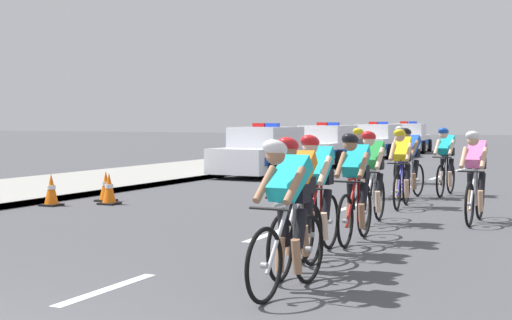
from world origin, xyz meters
name	(u,v)px	position (x,y,z in m)	size (l,w,h in m)	color
sidewalk_slab	(114,178)	(-7.95, 14.00, 0.06)	(4.26, 60.00, 0.12)	#A3A099
kerb_edge	(177,181)	(-5.90, 14.00, 0.07)	(0.16, 60.00, 0.13)	#9E9E99
lane_markings_centre	(352,206)	(0.00, 10.81, 0.00)	(0.14, 25.60, 0.01)	white
cyclist_lead	(287,214)	(1.71, 3.42, 0.79)	(0.43, 1.72, 1.56)	black
cyclist_second	(296,203)	(1.44, 4.34, 0.79)	(0.42, 1.72, 1.56)	black
cyclist_third	(317,193)	(1.25, 5.50, 0.79)	(0.42, 1.72, 1.56)	black
cyclist_fourth	(355,186)	(1.38, 6.65, 0.79)	(0.42, 1.72, 1.56)	black
cyclist_fifth	(372,176)	(1.08, 8.53, 0.79)	(0.43, 1.72, 1.56)	black
cyclist_sixth	(475,176)	(2.58, 9.37, 0.79)	(0.42, 1.72, 1.56)	black
cyclist_seventh	(402,167)	(0.94, 11.02, 0.79)	(0.44, 1.72, 1.56)	black
cyclist_eighth	(362,162)	(-0.26, 12.30, 0.79)	(0.42, 1.72, 1.56)	black
cyclist_ninth	(410,162)	(0.66, 12.81, 0.79)	(0.46, 1.72, 1.56)	black
cyclist_tenth	(446,161)	(1.26, 13.70, 0.79)	(0.42, 1.72, 1.56)	black
cyclist_eleventh	(402,154)	(-0.41, 16.39, 0.79)	(0.42, 1.72, 1.56)	black
police_car_nearest	(267,153)	(-4.77, 17.36, 0.68)	(2.19, 4.49, 1.59)	silver
police_car_second	(329,147)	(-4.77, 22.88, 0.68)	(2.12, 4.46, 1.59)	white
police_car_third	(379,142)	(-4.77, 29.52, 0.68)	(2.11, 4.46, 1.59)	white
police_car_furthest	(409,139)	(-4.77, 35.05, 0.68)	(2.32, 4.55, 1.59)	white
traffic_cone_near	(51,190)	(-5.41, 8.37, 0.31)	(0.36, 0.36, 0.64)	black
traffic_cone_mid	(106,187)	(-4.93, 9.50, 0.31)	(0.36, 0.36, 0.64)	black
traffic_cone_far	(109,189)	(-4.52, 9.05, 0.31)	(0.36, 0.36, 0.64)	black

